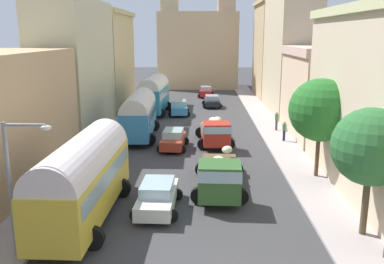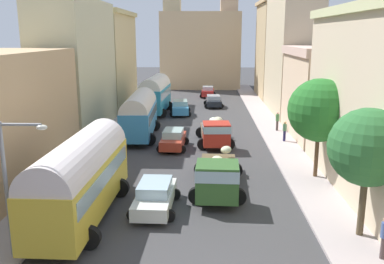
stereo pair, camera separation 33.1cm
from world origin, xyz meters
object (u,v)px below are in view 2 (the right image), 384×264
cargo_truck_1 (215,131)px  car_2 (155,196)px  cargo_truck_0 (218,175)px  pedestrian_0 (285,130)px  parked_bus_0 (81,175)px  car_4 (180,107)px  pedestrian_1 (277,120)px  car_0 (213,101)px  pedestrian_2 (384,236)px  parked_bus_2 (155,93)px  car_1 (208,92)px  streetlamp_near (13,177)px  car_3 (173,139)px  parked_bus_1 (139,113)px

cargo_truck_1 → car_2: cargo_truck_1 is taller
cargo_truck_0 → pedestrian_0: (5.77, 11.74, -0.15)m
parked_bus_0 → car_4: 27.18m
car_2 → pedestrian_1: 19.87m
car_0 → pedestrian_2: (6.11, -35.77, 0.37)m
car_2 → pedestrian_0: pedestrian_0 is taller
parked_bus_2 → pedestrian_1: (12.27, -8.73, -1.26)m
parked_bus_0 → car_1: size_ratio=2.51×
car_4 → pedestrian_2: 32.01m
parked_bus_0 → car_0: (6.73, 32.30, -1.50)m
parked_bus_2 → cargo_truck_0: parked_bus_2 is taller
pedestrian_2 → streetlamp_near: size_ratio=0.34×
car_1 → pedestrian_0: bearing=-76.1°
cargo_truck_1 → cargo_truck_0: bearing=-90.2°
parked_bus_2 → pedestrian_2: (12.72, -31.07, -1.23)m
car_3 → pedestrian_1: bearing=33.9°
parked_bus_0 → car_0: 33.03m
car_1 → streetlamp_near: streetlamp_near is taller
car_3 → pedestrian_2: pedestrian_2 is taller
parked_bus_2 → car_3: parked_bus_2 is taller
car_1 → car_4: car_4 is taller
pedestrian_2 → streetlamp_near: streetlamp_near is taller
cargo_truck_1 → parked_bus_2: bearing=115.3°
pedestrian_0 → car_1: bearing=103.9°
parked_bus_2 → car_0: size_ratio=1.99×
parked_bus_1 → car_4: bearing=75.2°
parked_bus_2 → pedestrian_2: 33.59m
parked_bus_1 → car_0: size_ratio=2.10×
streetlamp_near → cargo_truck_1: bearing=65.5°
cargo_truck_0 → car_3: size_ratio=1.80×
parked_bus_1 → car_0: bearing=67.6°
cargo_truck_1 → car_1: size_ratio=1.84×
parked_bus_0 → parked_bus_1: size_ratio=1.08×
cargo_truck_0 → pedestrian_0: bearing=63.8°
pedestrian_1 → pedestrian_2: 22.34m
parked_bus_0 → pedestrian_1: bearing=56.7°
pedestrian_1 → parked_bus_0: bearing=-123.3°
cargo_truck_0 → car_2: 3.86m
car_0 → car_1: size_ratio=1.10×
pedestrian_0 → car_3: bearing=-166.3°
parked_bus_1 → car_1: (5.91, 24.17, -1.36)m
pedestrian_0 → streetlamp_near: bearing=-126.4°
pedestrian_1 → streetlamp_near: streetlamp_near is taller
parked_bus_2 → cargo_truck_0: size_ratio=1.09×
pedestrian_0 → car_0: bearing=108.0°
cargo_truck_0 → car_1: size_ratio=2.01×
pedestrian_1 → car_3: bearing=-146.1°
streetlamp_near → parked_bus_0: bearing=68.9°
car_4 → pedestrian_2: (9.88, -30.45, 0.29)m
car_3 → car_4: (-0.38, 14.19, 0.05)m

